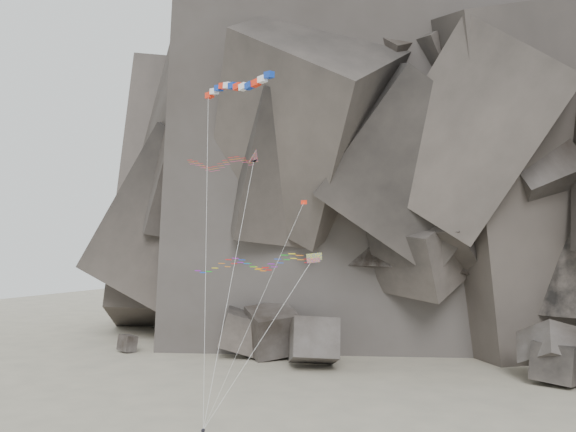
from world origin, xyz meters
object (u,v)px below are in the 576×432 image
at_px(banner_kite, 236,88).
at_px(parafoil_kite, 248,263).
at_px(pennant_kite, 285,244).
at_px(delta_kite, 217,163).

xyz_separation_m(banner_kite, parafoil_kite, (-1.64, 5.14, -15.73)).
height_order(parafoil_kite, pennant_kite, pennant_kite).
bearing_deg(pennant_kite, banner_kite, -130.90).
relative_size(delta_kite, banner_kite, 0.83).
bearing_deg(banner_kite, delta_kite, 155.73).
bearing_deg(parafoil_kite, pennant_kite, -46.30).
bearing_deg(delta_kite, parafoil_kite, -15.86).
distance_m(parafoil_kite, pennant_kite, 5.43).
xyz_separation_m(delta_kite, parafoil_kite, (5.15, -2.53, -10.19)).
bearing_deg(parafoil_kite, delta_kite, 127.33).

